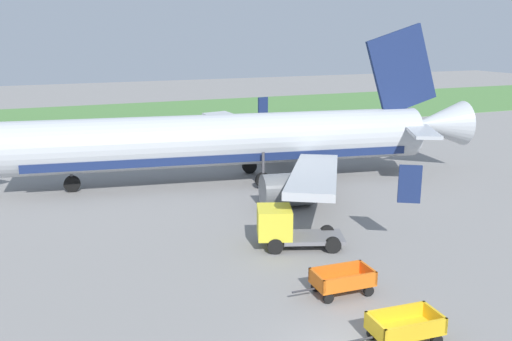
% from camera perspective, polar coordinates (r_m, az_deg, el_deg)
% --- Properties ---
extents(grass_strip, '(220.00, 28.00, 0.06)m').
position_cam_1_polar(grass_strip, '(73.16, -15.01, 5.22)').
color(grass_strip, '#518442').
rests_on(grass_strip, ground).
extents(airplane, '(37.60, 30.32, 11.34)m').
position_cam_1_polar(airplane, '(40.14, -2.05, 3.09)').
color(airplane, '#B2B7BC').
rests_on(airplane, ground).
extents(baggage_cart_second_in_row, '(3.59, 1.56, 1.07)m').
position_cam_1_polar(baggage_cart_second_in_row, '(20.95, 15.04, -15.28)').
color(baggage_cart_second_in_row, gold).
rests_on(baggage_cart_second_in_row, ground).
extents(baggage_cart_third_in_row, '(3.58, 1.50, 1.07)m').
position_cam_1_polar(baggage_cart_third_in_row, '(23.90, 8.86, -11.10)').
color(baggage_cart_third_in_row, orange).
rests_on(baggage_cart_third_in_row, ground).
extents(service_truck_beside_carts, '(4.76, 3.28, 2.10)m').
position_cam_1_polar(service_truck_beside_carts, '(28.29, 2.88, -5.78)').
color(service_truck_beside_carts, slate).
rests_on(service_truck_beside_carts, ground).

